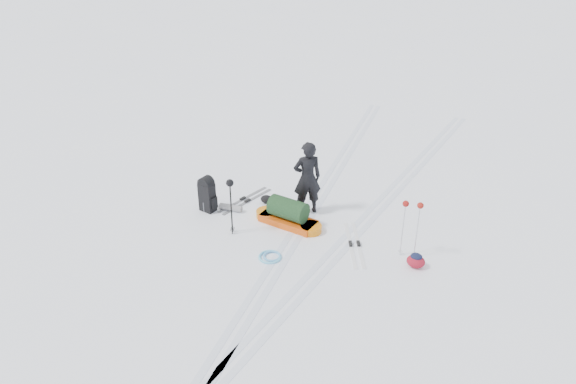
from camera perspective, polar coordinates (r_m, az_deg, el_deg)
name	(u,v)px	position (r m, az deg, el deg)	size (l,w,h in m)	color
ground	(295,236)	(12.82, 0.69, -4.46)	(200.00, 200.00, 0.00)	white
ski_tracks	(333,222)	(13.33, 4.58, -3.11)	(3.38, 17.97, 0.01)	silver
skier	(307,178)	(13.27, 1.97, 1.42)	(0.68, 0.44, 1.86)	black
pulk_sled	(288,215)	(13.11, 0.02, -2.33)	(1.79, 0.76, 0.66)	#D04A0C
expedition_rucksack	(210,195)	(13.70, -7.93, -0.32)	(1.01, 0.47, 0.92)	black
ski_poles_black	(230,190)	(12.40, -5.90, 0.24)	(0.17, 0.19, 1.39)	black
ski_poles_silver	(412,211)	(11.84, 12.51, -1.89)	(0.43, 0.18, 1.35)	#B6B8BE
touring_skis_grey	(245,200)	(14.22, -4.38, -0.85)	(0.74, 1.69, 0.06)	gray
touring_skis_white	(354,245)	(12.59, 6.76, -5.32)	(1.01, 1.74, 0.07)	silver
rope_coil	(271,256)	(12.11, -1.78, -6.56)	(0.64, 0.64, 0.06)	#60C4E9
small_daypack	(416,261)	(12.06, 12.86, -6.81)	(0.40, 0.31, 0.33)	maroon
thermos_pair	(209,206)	(13.81, -8.04, -1.44)	(0.27, 0.21, 0.29)	#4F5156
stuff_sack	(267,199)	(14.05, -2.16, -0.75)	(0.35, 0.28, 0.21)	black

